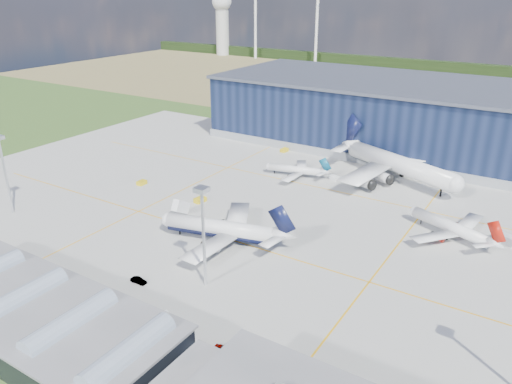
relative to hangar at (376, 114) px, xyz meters
name	(u,v)px	position (x,y,z in m)	size (l,w,h in m)	color
ground	(244,223)	(-2.81, -94.80, -11.62)	(600.00, 600.00, 0.00)	#29481B
apron	(263,210)	(-2.81, -84.80, -11.59)	(220.00, 160.00, 0.08)	gray
farmland	(440,92)	(-2.81, 125.20, -11.62)	(600.00, 220.00, 0.01)	#937A4F
treeline	(467,69)	(-2.81, 205.20, -7.62)	(600.00, 8.00, 8.00)	black
horizon_dressing	(247,18)	(-194.11, 199.58, 22.58)	(440.20, 18.00, 70.00)	white
hangar	(376,114)	(0.00, 0.00, 0.00)	(145.00, 62.00, 26.10)	#0F1932
glass_concourse	(36,317)	(-9.26, -154.80, -7.93)	(78.00, 23.00, 8.60)	black
light_mast_west	(3,162)	(-62.81, -124.80, 3.82)	(2.60, 2.60, 23.00)	silver
light_mast_center	(203,221)	(7.19, -124.80, 3.82)	(2.60, 2.60, 23.00)	silver
airliner_navy	(220,220)	(-1.90, -106.80, -5.59)	(36.97, 36.17, 12.06)	white
airliner_red	(451,221)	(46.84, -72.80, -7.05)	(28.02, 27.41, 9.14)	white
airliner_widebody	(401,156)	(23.05, -39.80, -2.80)	(54.10, 52.93, 17.64)	white
airliner_regional	(295,166)	(-8.24, -54.80, -7.77)	(23.60, 23.08, 7.69)	white
gse_tug_a	(200,200)	(-21.95, -89.80, -10.87)	(2.20, 3.59, 1.50)	gold
gse_tug_b	(142,183)	(-47.22, -88.67, -10.94)	(2.09, 3.14, 1.36)	gold
gse_van_a	(105,295)	(-6.74, -140.80, -10.33)	(2.58, 5.91, 2.58)	white
gse_van_b	(506,239)	(59.93, -68.99, -10.42)	(2.39, 5.21, 2.39)	white
gse_tug_c	(284,150)	(-24.76, -32.80, -10.90)	(2.05, 3.28, 1.43)	gold
gse_cart_b	(334,178)	(4.54, -50.59, -10.92)	(2.14, 3.21, 1.39)	white
gse_van_c	(167,323)	(10.29, -140.80, -10.42)	(2.39, 4.97, 2.39)	white
airstair	(181,210)	(-20.71, -100.07, -9.91)	(2.13, 5.33, 3.41)	white
car_a	(223,349)	(23.03, -140.32, -11.06)	(1.30, 3.24, 1.10)	#99999E
car_b	(139,281)	(-5.64, -132.25, -10.98)	(1.35, 3.88, 1.28)	#99999E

